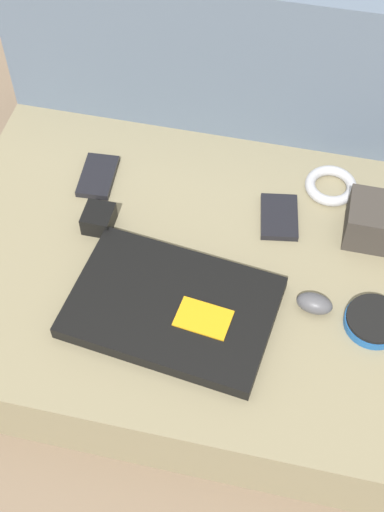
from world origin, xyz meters
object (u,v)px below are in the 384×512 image
computer_mouse (314,303)px  charger_brick (99,219)px  laptop (172,307)px  phone_silver (98,176)px  phone_black (279,217)px  speaker_puck (374,321)px

computer_mouse → charger_brick: size_ratio=1.13×
laptop → phone_silver: 0.34m
computer_mouse → phone_black: computer_mouse is taller
computer_mouse → phone_black: bearing=121.2°
laptop → computer_mouse: (0.23, 0.06, 0.00)m
phone_silver → phone_black: same height
computer_mouse → phone_silver: computer_mouse is taller
laptop → charger_brick: size_ratio=6.30×
computer_mouse → speaker_puck: 0.10m
phone_black → charger_brick: bearing=-174.0°
laptop → speaker_puck: laptop is taller
laptop → speaker_puck: bearing=15.3°
phone_black → charger_brick: charger_brick is taller
computer_mouse → phone_black: (-0.09, 0.18, -0.01)m
speaker_puck → phone_silver: speaker_puck is taller
laptop → charger_brick: (-0.18, 0.15, 0.01)m
laptop → computer_mouse: 0.24m
phone_silver → laptop: bearing=-55.1°
laptop → speaker_puck: (0.34, 0.05, -0.00)m
speaker_puck → phone_black: speaker_puck is taller
computer_mouse → charger_brick: (-0.41, 0.10, 0.00)m
laptop → phone_silver: size_ratio=3.25×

